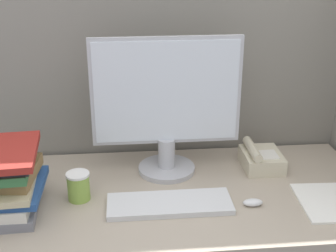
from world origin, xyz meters
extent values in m
cube|color=gray|center=(0.00, 0.75, 0.90)|extent=(1.94, 0.04, 1.79)
cylinder|color=#B7B7BC|center=(0.01, 0.53, 0.76)|extent=(0.23, 0.23, 0.02)
cylinder|color=#B7B7BC|center=(0.01, 0.53, 0.83)|extent=(0.07, 0.07, 0.12)
cube|color=#B7B7BC|center=(0.01, 0.53, 1.09)|extent=(0.57, 0.02, 0.42)
cube|color=silver|center=(0.01, 0.52, 1.09)|extent=(0.54, 0.01, 0.39)
cube|color=silver|center=(0.00, 0.26, 0.76)|extent=(0.44, 0.16, 0.02)
ellipsoid|color=silver|center=(0.29, 0.24, 0.77)|extent=(0.07, 0.04, 0.02)
cylinder|color=#8CB247|center=(-0.32, 0.34, 0.80)|extent=(0.08, 0.08, 0.10)
cylinder|color=white|center=(-0.32, 0.34, 0.85)|extent=(0.08, 0.08, 0.01)
cube|color=slate|center=(-0.56, 0.29, 0.77)|extent=(0.22, 0.31, 0.03)
cube|color=silver|center=(-0.56, 0.29, 0.81)|extent=(0.20, 0.27, 0.04)
cube|color=#264C8C|center=(-0.55, 0.29, 0.84)|extent=(0.24, 0.27, 0.02)
cube|color=#C6B78C|center=(-0.55, 0.28, 0.86)|extent=(0.20, 0.30, 0.02)
cube|color=olive|center=(-0.56, 0.30, 0.89)|extent=(0.23, 0.24, 0.04)
cube|color=#38723F|center=(-0.56, 0.30, 0.93)|extent=(0.21, 0.30, 0.03)
cube|color=maroon|center=(-0.55, 0.28, 0.98)|extent=(0.25, 0.30, 0.02)
cube|color=beige|center=(0.40, 0.52, 0.79)|extent=(0.15, 0.18, 0.06)
cube|color=white|center=(0.42, 0.50, 0.82)|extent=(0.07, 0.08, 0.00)
cylinder|color=beige|center=(0.36, 0.52, 0.84)|extent=(0.04, 0.18, 0.04)
cube|color=white|center=(0.58, 0.23, 0.76)|extent=(0.25, 0.27, 0.01)
camera|label=1|loc=(-0.14, -1.14, 1.65)|focal=50.00mm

